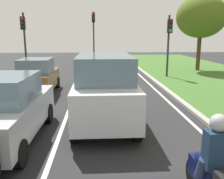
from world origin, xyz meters
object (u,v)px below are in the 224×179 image
(car_sedan_left_lane, at_px, (5,109))
(tree_roadside_far, at_px, (201,17))
(car_suv_ahead, at_px, (104,89))
(car_hatchback_far, at_px, (38,76))
(traffic_light_overhead_left, at_px, (24,34))
(traffic_light_far_median, at_px, (94,29))
(rider_person, at_px, (217,148))
(traffic_light_near_right, at_px, (169,36))

(car_sedan_left_lane, height_order, tree_roadside_far, tree_roadside_far)
(car_suv_ahead, xyz_separation_m, car_hatchback_far, (-3.22, 4.57, -0.28))
(traffic_light_overhead_left, relative_size, traffic_light_far_median, 0.87)
(rider_person, bearing_deg, traffic_light_near_right, 76.15)
(car_sedan_left_lane, relative_size, traffic_light_far_median, 0.84)
(rider_person, xyz_separation_m, traffic_light_overhead_left, (-7.00, 15.13, 1.82))
(car_suv_ahead, height_order, car_hatchback_far, car_suv_ahead)
(car_hatchback_far, xyz_separation_m, tree_roadside_far, (11.35, 7.57, 3.45))
(rider_person, height_order, traffic_light_overhead_left, traffic_light_overhead_left)
(traffic_light_near_right, distance_m, tree_roadside_far, 4.87)
(car_hatchback_far, bearing_deg, traffic_light_far_median, 77.52)
(car_suv_ahead, bearing_deg, car_hatchback_far, 125.34)
(traffic_light_near_right, bearing_deg, traffic_light_far_median, 122.07)
(rider_person, bearing_deg, traffic_light_overhead_left, 113.92)
(car_hatchback_far, height_order, traffic_light_near_right, traffic_light_near_right)
(traffic_light_overhead_left, bearing_deg, traffic_light_near_right, -8.77)
(traffic_light_far_median, bearing_deg, car_hatchback_far, -102.01)
(car_hatchback_far, relative_size, traffic_light_overhead_left, 0.83)
(tree_roadside_far, bearing_deg, car_suv_ahead, -123.81)
(traffic_light_near_right, relative_size, tree_roadside_far, 0.70)
(car_suv_ahead, distance_m, car_hatchback_far, 5.60)
(traffic_light_far_median, distance_m, tree_roadside_far, 10.11)
(car_suv_ahead, height_order, traffic_light_far_median, traffic_light_far_median)
(car_hatchback_far, bearing_deg, rider_person, -62.66)
(car_suv_ahead, height_order, traffic_light_overhead_left, traffic_light_overhead_left)
(rider_person, xyz_separation_m, traffic_light_far_median, (-2.09, 21.87, 2.35))
(tree_roadside_far, bearing_deg, car_hatchback_far, -146.29)
(rider_person, height_order, traffic_light_near_right, traffic_light_near_right)
(car_suv_ahead, xyz_separation_m, traffic_light_overhead_left, (-5.42, 10.59, 1.84))
(traffic_light_near_right, height_order, traffic_light_overhead_left, traffic_light_overhead_left)
(car_suv_ahead, bearing_deg, car_sedan_left_lane, -154.21)
(car_sedan_left_lane, xyz_separation_m, traffic_light_near_right, (7.45, 10.34, 1.92))
(traffic_light_overhead_left, xyz_separation_m, tree_roadside_far, (13.55, 1.56, 1.32))
(rider_person, bearing_deg, car_hatchback_far, 116.88)
(car_suv_ahead, distance_m, car_sedan_left_lane, 3.06)
(car_suv_ahead, relative_size, rider_person, 3.87)
(car_suv_ahead, xyz_separation_m, traffic_light_far_median, (-0.50, 17.33, 2.37))
(car_sedan_left_lane, xyz_separation_m, traffic_light_far_median, (2.25, 18.65, 2.62))
(traffic_light_overhead_left, bearing_deg, rider_person, -65.15)
(car_sedan_left_lane, height_order, traffic_light_overhead_left, traffic_light_overhead_left)
(traffic_light_overhead_left, bearing_deg, car_sedan_left_lane, -77.39)
(traffic_light_near_right, distance_m, traffic_light_far_median, 9.83)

